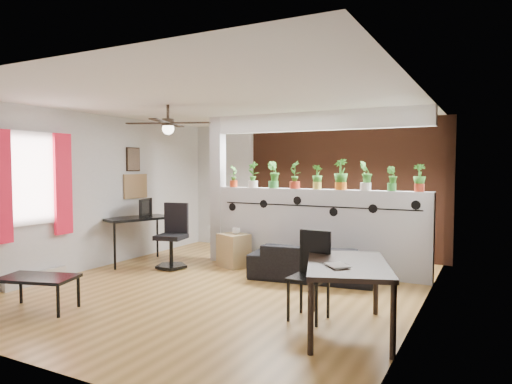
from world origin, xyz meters
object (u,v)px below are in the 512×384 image
object	(u,v)px
ceiling_fan	(168,125)
potted_plant_3	(295,174)
potted_plant_4	(317,176)
office_chair	(173,240)
potted_plant_1	(253,174)
potted_plant_0	(234,175)
sofa	(312,263)
potted_plant_6	(366,175)
potted_plant_2	(273,174)
computer_desk	(137,222)
potted_plant_8	(420,177)
cup	(236,231)
cube_shelf	(234,250)
potted_plant_7	(392,178)
coffee_table	(38,280)
dining_table	(348,270)
folding_chair	(312,267)
potted_plant_5	(341,174)

from	to	relation	value
ceiling_fan	potted_plant_3	world-z (taller)	ceiling_fan
potted_plant_4	office_chair	xyz separation A→B (m)	(-2.25, -0.90, -1.09)
potted_plant_1	potted_plant_4	bearing A→B (deg)	0.00
ceiling_fan	potted_plant_3	distance (m)	2.28
ceiling_fan	potted_plant_0	distance (m)	1.95
potted_plant_1	sofa	distance (m)	1.96
potted_plant_4	potted_plant_6	distance (m)	0.79
potted_plant_0	potted_plant_1	size ratio (longest dim) A/B	0.87
potted_plant_2	computer_desk	world-z (taller)	potted_plant_2
potted_plant_8	potted_plant_4	bearing A→B (deg)	180.00
potted_plant_6	cup	bearing A→B (deg)	-170.88
cube_shelf	potted_plant_7	bearing A→B (deg)	27.83
potted_plant_1	computer_desk	distance (m)	2.23
sofa	potted_plant_2	bearing A→B (deg)	-39.24
office_chair	coffee_table	distance (m)	2.57
ceiling_fan	office_chair	world-z (taller)	ceiling_fan
computer_desk	potted_plant_2	bearing A→B (deg)	21.25
office_chair	dining_table	xyz separation A→B (m)	(3.48, -1.56, 0.18)
office_chair	folding_chair	distance (m)	3.26
potted_plant_0	potted_plant_3	xyz separation A→B (m)	(1.19, 0.00, 0.04)
ceiling_fan	cube_shelf	bearing A→B (deg)	81.38
potted_plant_8	cube_shelf	size ratio (longest dim) A/B	0.72
ceiling_fan	potted_plant_1	size ratio (longest dim) A/B	2.62
potted_plant_6	sofa	distance (m)	1.58
potted_plant_0	folding_chair	distance (m)	3.34
potted_plant_8	office_chair	size ratio (longest dim) A/B	0.38
potted_plant_5	office_chair	distance (m)	3.01
potted_plant_0	potted_plant_7	size ratio (longest dim) A/B	1.05
sofa	computer_desk	distance (m)	3.24
ceiling_fan	cup	distance (m)	2.25
potted_plant_3	office_chair	world-z (taller)	potted_plant_3
potted_plant_0	potted_plant_2	bearing A→B (deg)	0.00
potted_plant_3	computer_desk	distance (m)	2.92
potted_plant_2	potted_plant_3	distance (m)	0.40
potted_plant_1	dining_table	size ratio (longest dim) A/B	0.30
cube_shelf	dining_table	size ratio (longest dim) A/B	0.37
ceiling_fan	potted_plant_1	bearing A→B (deg)	77.02
potted_plant_6	potted_plant_7	size ratio (longest dim) A/B	1.20
potted_plant_1	potted_plant_3	xyz separation A→B (m)	(0.79, 0.00, 0.01)
potted_plant_8	potted_plant_2	bearing A→B (deg)	180.00
potted_plant_1	potted_plant_5	size ratio (longest dim) A/B	0.93
ceiling_fan	potted_plant_3	size ratio (longest dim) A/B	2.54
potted_plant_7	dining_table	xyz separation A→B (m)	(0.05, -2.45, -0.90)
potted_plant_2	office_chair	size ratio (longest dim) A/B	0.43
potted_plant_7	potted_plant_6	bearing A→B (deg)	180.00
potted_plant_6	potted_plant_2	bearing A→B (deg)	180.00
potted_plant_1	office_chair	world-z (taller)	potted_plant_1
potted_plant_0	dining_table	bearing A→B (deg)	-41.08
potted_plant_3	folding_chair	xyz separation A→B (m)	(1.14, -2.19, -1.01)
computer_desk	dining_table	world-z (taller)	computer_desk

